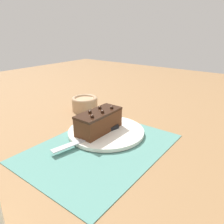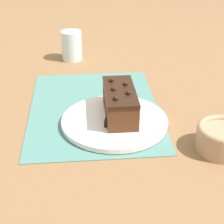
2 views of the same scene
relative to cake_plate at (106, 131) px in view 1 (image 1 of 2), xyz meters
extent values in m
plane|color=olive|center=(0.09, 0.05, -0.01)|extent=(3.00, 3.00, 0.00)
cube|color=slate|center=(0.09, 0.05, -0.01)|extent=(0.46, 0.34, 0.00)
cylinder|color=white|center=(0.00, 0.00, 0.00)|extent=(0.26, 0.26, 0.01)
cube|color=#512D19|center=(0.02, -0.02, 0.04)|extent=(0.17, 0.07, 0.06)
cube|color=black|center=(0.02, -0.02, 0.07)|extent=(0.17, 0.07, 0.01)
sphere|color=black|center=(-0.03, 0.00, 0.08)|extent=(0.01, 0.01, 0.01)
sphere|color=black|center=(-0.01, -0.03, 0.08)|extent=(0.01, 0.01, 0.01)
sphere|color=black|center=(0.02, 0.00, 0.08)|extent=(0.01, 0.01, 0.01)
sphere|color=black|center=(0.05, -0.03, 0.08)|extent=(0.01, 0.01, 0.01)
sphere|color=black|center=(0.07, 0.00, 0.08)|extent=(0.01, 0.01, 0.01)
cube|color=black|center=(0.00, 0.01, 0.01)|extent=(0.08, 0.04, 0.01)
cube|color=#B7BABF|center=(0.12, -0.01, 0.01)|extent=(0.17, 0.06, 0.00)
cylinder|color=tan|center=(-0.13, -0.23, 0.02)|extent=(0.11, 0.11, 0.05)
torus|color=tan|center=(-0.13, -0.23, 0.04)|extent=(0.11, 0.11, 0.02)
camera|label=1|loc=(0.53, 0.43, 0.34)|focal=35.00mm
camera|label=2|loc=(-0.79, 0.08, 0.47)|focal=60.00mm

